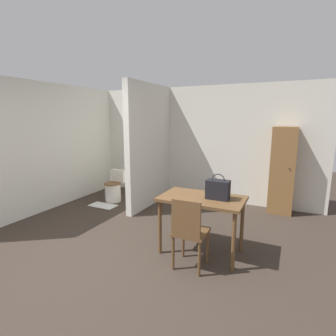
% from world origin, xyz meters
% --- Properties ---
extents(ground_plane, '(16.00, 16.00, 0.00)m').
position_xyz_m(ground_plane, '(0.00, 0.00, 0.00)').
color(ground_plane, '#382D26').
extents(wall_back, '(5.54, 0.12, 2.50)m').
position_xyz_m(wall_back, '(0.00, 3.32, 1.25)').
color(wall_back, silver).
rests_on(wall_back, ground_plane).
extents(wall_left, '(0.12, 4.26, 2.50)m').
position_xyz_m(wall_left, '(-2.33, 1.63, 1.25)').
color(wall_left, silver).
rests_on(wall_left, ground_plane).
extents(partition_wall, '(0.12, 1.68, 2.50)m').
position_xyz_m(partition_wall, '(-0.60, 2.42, 1.25)').
color(partition_wall, silver).
rests_on(partition_wall, ground_plane).
extents(dining_table, '(1.11, 0.67, 0.79)m').
position_xyz_m(dining_table, '(1.04, 0.92, 0.69)').
color(dining_table, brown).
rests_on(dining_table, ground_plane).
extents(wooden_chair, '(0.40, 0.40, 0.91)m').
position_xyz_m(wooden_chair, '(1.04, 0.46, 0.50)').
color(wooden_chair, brown).
rests_on(wooden_chair, ground_plane).
extents(toilet, '(0.37, 0.52, 0.66)m').
position_xyz_m(toilet, '(-1.44, 2.27, 0.29)').
color(toilet, silver).
rests_on(toilet, ground_plane).
extents(handbag, '(0.29, 0.17, 0.33)m').
position_xyz_m(handbag, '(1.25, 0.94, 0.91)').
color(handbag, black).
rests_on(handbag, dining_table).
extents(wooden_cabinet, '(0.44, 0.39, 1.66)m').
position_xyz_m(wooden_cabinet, '(1.93, 3.06, 0.83)').
color(wooden_cabinet, brown).
rests_on(wooden_cabinet, ground_plane).
extents(bath_mat, '(0.57, 0.30, 0.01)m').
position_xyz_m(bath_mat, '(-1.44, 1.85, 0.01)').
color(bath_mat, silver).
rests_on(bath_mat, ground_plane).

